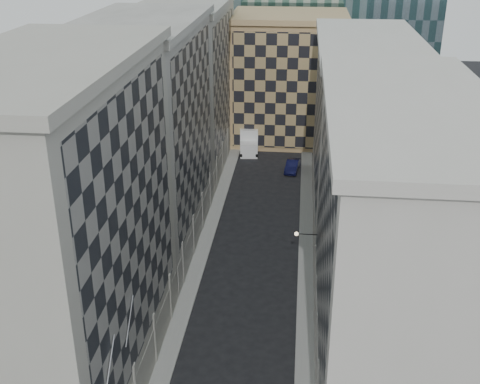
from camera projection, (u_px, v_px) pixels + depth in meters
The scene contains 12 objects.
sidewalk_west at pixel (201, 255), 60.39m from camera, with size 1.50×100.00×0.15m, color gray.
sidewalk_east at pixel (306, 261), 59.39m from camera, with size 1.50×100.00×0.15m, color gray.
bldg_left_a at pixel (62, 240), 38.88m from camera, with size 10.80×22.80×23.70m.
bldg_left_b at pixel (146, 137), 59.07m from camera, with size 10.80×22.80×22.70m.
bldg_left_c at pixel (188, 87), 79.26m from camera, with size 10.80×22.80×21.70m.
bldg_right_a at pixel (394, 247), 41.06m from camera, with size 10.80×26.80×20.70m.
bldg_right_b at pixel (362, 130), 65.77m from camera, with size 10.80×28.80×19.70m.
tan_block at pixel (288, 77), 90.31m from camera, with size 16.80×14.80×18.80m.
flagpoles_left at pixel (120, 341), 35.43m from camera, with size 0.10×6.33×2.33m.
bracket_lamp at pixel (299, 234), 51.53m from camera, with size 1.98×0.36×0.36m.
box_truck at pixel (249, 141), 87.89m from camera, with size 3.13×6.52×3.46m.
dark_car at pixel (292, 166), 80.86m from camera, with size 1.60×4.59×1.51m, color black.
Camera 1 is at (4.13, -21.87, 30.48)m, focal length 45.00 mm.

